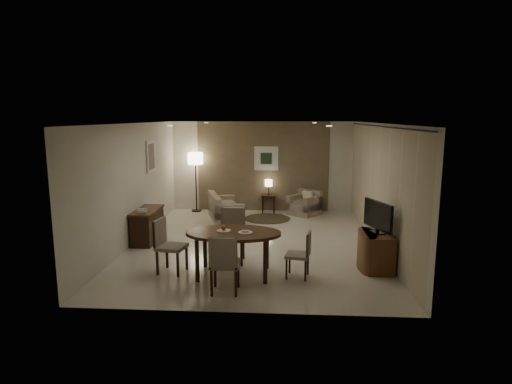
# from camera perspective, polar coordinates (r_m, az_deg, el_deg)

# --- Properties ---
(room_shell) EXTENTS (5.50, 7.00, 2.70)m
(room_shell) POSITION_cam_1_polar(r_m,az_deg,el_deg) (9.89, 0.07, 1.34)
(room_shell) COLOR beige
(room_shell) RESTS_ON ground
(taupe_accent) EXTENTS (3.96, 0.03, 2.70)m
(taupe_accent) POSITION_cam_1_polar(r_m,az_deg,el_deg) (12.94, 0.93, 3.41)
(taupe_accent) COLOR #77634A
(taupe_accent) RESTS_ON wall_back
(curtain_wall) EXTENTS (0.08, 6.70, 2.58)m
(curtain_wall) POSITION_cam_1_polar(r_m,az_deg,el_deg) (9.71, 15.92, 0.61)
(curtain_wall) COLOR beige
(curtain_wall) RESTS_ON wall_right
(curtain_rod) EXTENTS (0.03, 6.80, 0.03)m
(curtain_rod) POSITION_cam_1_polar(r_m,az_deg,el_deg) (9.59, 16.30, 8.41)
(curtain_rod) COLOR black
(curtain_rod) RESTS_ON wall_right
(art_back_frame) EXTENTS (0.72, 0.03, 0.72)m
(art_back_frame) POSITION_cam_1_polar(r_m,az_deg,el_deg) (12.89, 1.37, 4.50)
(art_back_frame) COLOR silver
(art_back_frame) RESTS_ON wall_back
(art_back_canvas) EXTENTS (0.34, 0.01, 0.34)m
(art_back_canvas) POSITION_cam_1_polar(r_m,az_deg,el_deg) (12.87, 1.37, 4.49)
(art_back_canvas) COLOR #1C331C
(art_back_canvas) RESTS_ON wall_back
(art_left_frame) EXTENTS (0.03, 0.60, 0.80)m
(art_left_frame) POSITION_cam_1_polar(r_m,az_deg,el_deg) (11.12, -13.84, 4.61)
(art_left_frame) COLOR silver
(art_left_frame) RESTS_ON wall_left
(art_left_canvas) EXTENTS (0.01, 0.46, 0.64)m
(art_left_canvas) POSITION_cam_1_polar(r_m,az_deg,el_deg) (11.11, -13.77, 4.61)
(art_left_canvas) COLOR gray
(art_left_canvas) RESTS_ON wall_left
(downlight_nl) EXTENTS (0.10, 0.10, 0.01)m
(downlight_nl) POSITION_cam_1_polar(r_m,az_deg,el_deg) (7.82, -11.37, 8.66)
(downlight_nl) COLOR white
(downlight_nl) RESTS_ON ceiling
(downlight_nr) EXTENTS (0.10, 0.10, 0.01)m
(downlight_nr) POSITION_cam_1_polar(r_m,az_deg,el_deg) (7.60, 9.73, 8.68)
(downlight_nr) COLOR white
(downlight_nr) RESTS_ON ceiling
(downlight_fl) EXTENTS (0.10, 0.10, 0.01)m
(downlight_fl) POSITION_cam_1_polar(r_m,az_deg,el_deg) (11.34, -6.64, 9.17)
(downlight_fl) COLOR white
(downlight_fl) RESTS_ON ceiling
(downlight_fr) EXTENTS (0.10, 0.10, 0.01)m
(downlight_fr) POSITION_cam_1_polar(r_m,az_deg,el_deg) (11.19, 7.80, 9.13)
(downlight_fr) COLOR white
(downlight_fr) RESTS_ON ceiling
(console_desk) EXTENTS (0.48, 1.20, 0.75)m
(console_desk) POSITION_cam_1_polar(r_m,az_deg,el_deg) (10.16, -14.27, -4.35)
(console_desk) COLOR #4A2C17
(console_desk) RESTS_ON floor
(telephone) EXTENTS (0.20, 0.14, 0.09)m
(telephone) POSITION_cam_1_polar(r_m,az_deg,el_deg) (9.79, -14.91, -2.37)
(telephone) COLOR white
(telephone) RESTS_ON console_desk
(tv_cabinet) EXTENTS (0.48, 0.90, 0.70)m
(tv_cabinet) POSITION_cam_1_polar(r_m,az_deg,el_deg) (8.44, 15.87, -7.57)
(tv_cabinet) COLOR brown
(tv_cabinet) RESTS_ON floor
(flat_tv) EXTENTS (0.36, 0.85, 0.60)m
(flat_tv) POSITION_cam_1_polar(r_m,az_deg,el_deg) (8.26, 15.95, -3.13)
(flat_tv) COLOR black
(flat_tv) RESTS_ON tv_cabinet
(dining_table) EXTENTS (1.72, 1.07, 0.81)m
(dining_table) POSITION_cam_1_polar(r_m,az_deg,el_deg) (7.82, -3.01, -8.19)
(dining_table) COLOR #4A2C17
(dining_table) RESTS_ON floor
(chair_near) EXTENTS (0.48, 0.48, 0.98)m
(chair_near) POSITION_cam_1_polar(r_m,az_deg,el_deg) (7.07, -4.15, -9.46)
(chair_near) COLOR gray
(chair_near) RESTS_ON floor
(chair_far) EXTENTS (0.51, 0.51, 1.05)m
(chair_far) POSITION_cam_1_polar(r_m,az_deg,el_deg) (8.44, -3.25, -5.93)
(chair_far) COLOR gray
(chair_far) RESTS_ON floor
(chair_left) EXTENTS (0.56, 0.56, 1.00)m
(chair_left) POSITION_cam_1_polar(r_m,az_deg,el_deg) (8.05, -11.17, -7.11)
(chair_left) COLOR gray
(chair_left) RESTS_ON floor
(chair_right) EXTENTS (0.47, 0.47, 0.84)m
(chair_right) POSITION_cam_1_polar(r_m,az_deg,el_deg) (7.74, 5.56, -8.29)
(chair_right) COLOR gray
(chair_right) RESTS_ON floor
(plate_a) EXTENTS (0.26, 0.26, 0.02)m
(plate_a) POSITION_cam_1_polar(r_m,az_deg,el_deg) (7.77, -4.32, -5.16)
(plate_a) COLOR white
(plate_a) RESTS_ON dining_table
(plate_b) EXTENTS (0.26, 0.26, 0.02)m
(plate_b) POSITION_cam_1_polar(r_m,az_deg,el_deg) (7.63, -1.44, -5.42)
(plate_b) COLOR white
(plate_b) RESTS_ON dining_table
(fruit_apple) EXTENTS (0.09, 0.09, 0.09)m
(fruit_apple) POSITION_cam_1_polar(r_m,az_deg,el_deg) (7.76, -4.33, -4.78)
(fruit_apple) COLOR #BF4B15
(fruit_apple) RESTS_ON plate_a
(napkin) EXTENTS (0.12, 0.08, 0.03)m
(napkin) POSITION_cam_1_polar(r_m,az_deg,el_deg) (7.62, -1.44, -5.25)
(napkin) COLOR white
(napkin) RESTS_ON plate_b
(round_rug) EXTENTS (1.30, 1.30, 0.01)m
(round_rug) POSITION_cam_1_polar(r_m,az_deg,el_deg) (12.09, 1.53, -3.55)
(round_rug) COLOR #443826
(round_rug) RESTS_ON floor
(sofa) EXTENTS (1.69, 1.18, 0.72)m
(sofa) POSITION_cam_1_polar(r_m,az_deg,el_deg) (11.95, -4.08, -1.99)
(sofa) COLOR gray
(sofa) RESTS_ON floor
(armchair) EXTENTS (1.09, 1.08, 0.70)m
(armchair) POSITION_cam_1_polar(r_m,az_deg,el_deg) (12.59, 6.42, -1.44)
(armchair) COLOR gray
(armchair) RESTS_ON floor
(side_table) EXTENTS (0.42, 0.42, 0.54)m
(side_table) POSITION_cam_1_polar(r_m,az_deg,el_deg) (12.87, 1.68, -1.51)
(side_table) COLOR black
(side_table) RESTS_ON floor
(table_lamp) EXTENTS (0.22, 0.22, 0.50)m
(table_lamp) POSITION_cam_1_polar(r_m,az_deg,el_deg) (12.78, 1.69, 0.78)
(table_lamp) COLOR #FFEAC1
(table_lamp) RESTS_ON side_table
(floor_lamp) EXTENTS (0.45, 0.45, 1.78)m
(floor_lamp) POSITION_cam_1_polar(r_m,az_deg,el_deg) (13.00, -8.01, 1.30)
(floor_lamp) COLOR #FFE5B7
(floor_lamp) RESTS_ON floor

